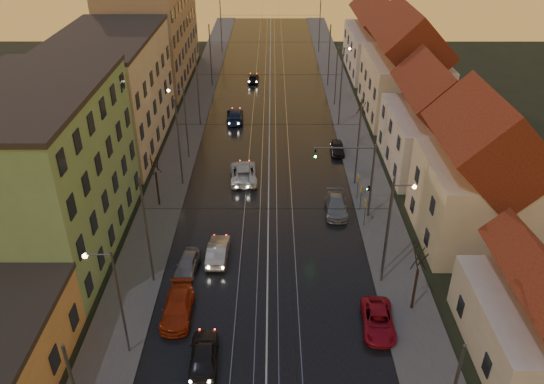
{
  "coord_description": "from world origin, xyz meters",
  "views": [
    {
      "loc": [
        0.37,
        -22.23,
        26.01
      ],
      "look_at": [
        0.34,
        17.68,
        2.8
      ],
      "focal_mm": 35.0,
      "sensor_mm": 36.0,
      "label": 1
    }
  ],
  "objects_px": {
    "street_lamp_1": "(392,220)",
    "parked_right_1": "(336,205)",
    "traffic_light_mast": "(361,172)",
    "driving_car_1": "(218,251)",
    "street_lamp_0": "(114,294)",
    "parked_right_0": "(378,320)",
    "driving_car_0": "(204,354)",
    "driving_car_2": "(243,173)",
    "street_lamp_2": "(183,116)",
    "parked_left_2": "(178,307)",
    "driving_car_4": "(253,78)",
    "street_lamp_3": "(339,70)",
    "driving_car_3": "(235,115)",
    "parked_left_3": "(187,263)",
    "parked_right_2": "(337,148)"
  },
  "relations": [
    {
      "from": "parked_right_0",
      "to": "street_lamp_2",
      "type": "bearing_deg",
      "value": 126.67
    },
    {
      "from": "parked_left_2",
      "to": "street_lamp_2",
      "type": "bearing_deg",
      "value": 96.32
    },
    {
      "from": "driving_car_3",
      "to": "parked_right_2",
      "type": "bearing_deg",
      "value": 139.18
    },
    {
      "from": "street_lamp_3",
      "to": "driving_car_0",
      "type": "height_order",
      "value": "street_lamp_3"
    },
    {
      "from": "street_lamp_0",
      "to": "parked_right_0",
      "type": "distance_m",
      "value": 17.28
    },
    {
      "from": "street_lamp_0",
      "to": "traffic_light_mast",
      "type": "distance_m",
      "value": 23.42
    },
    {
      "from": "street_lamp_1",
      "to": "driving_car_3",
      "type": "xyz_separation_m",
      "value": [
        -13.48,
        30.49,
        -4.14
      ]
    },
    {
      "from": "traffic_light_mast",
      "to": "driving_car_4",
      "type": "relative_size",
      "value": 1.88
    },
    {
      "from": "traffic_light_mast",
      "to": "parked_left_2",
      "type": "height_order",
      "value": "traffic_light_mast"
    },
    {
      "from": "parked_left_3",
      "to": "parked_right_1",
      "type": "distance_m",
      "value": 15.05
    },
    {
      "from": "street_lamp_1",
      "to": "parked_right_1",
      "type": "xyz_separation_m",
      "value": [
        -2.9,
        8.89,
        -4.2
      ]
    },
    {
      "from": "driving_car_2",
      "to": "driving_car_4",
      "type": "bearing_deg",
      "value": -94.64
    },
    {
      "from": "driving_car_4",
      "to": "parked_right_0",
      "type": "xyz_separation_m",
      "value": [
        10.03,
        -51.58,
        -0.03
      ]
    },
    {
      "from": "street_lamp_0",
      "to": "driving_car_4",
      "type": "relative_size",
      "value": 2.09
    },
    {
      "from": "street_lamp_1",
      "to": "street_lamp_2",
      "type": "distance_m",
      "value": 27.05
    },
    {
      "from": "driving_car_4",
      "to": "street_lamp_1",
      "type": "bearing_deg",
      "value": 105.59
    },
    {
      "from": "street_lamp_0",
      "to": "parked_right_0",
      "type": "xyz_separation_m",
      "value": [
        16.59,
        2.22,
        -4.26
      ]
    },
    {
      "from": "street_lamp_0",
      "to": "parked_right_1",
      "type": "relative_size",
      "value": 1.7
    },
    {
      "from": "driving_car_0",
      "to": "driving_car_2",
      "type": "bearing_deg",
      "value": -95.94
    },
    {
      "from": "street_lamp_1",
      "to": "parked_right_0",
      "type": "relative_size",
      "value": 1.78
    },
    {
      "from": "traffic_light_mast",
      "to": "driving_car_4",
      "type": "distance_m",
      "value": 39.44
    },
    {
      "from": "street_lamp_3",
      "to": "driving_car_3",
      "type": "relative_size",
      "value": 1.56
    },
    {
      "from": "street_lamp_3",
      "to": "parked_left_2",
      "type": "distance_m",
      "value": 43.58
    },
    {
      "from": "driving_car_0",
      "to": "driving_car_3",
      "type": "distance_m",
      "value": 39.32
    },
    {
      "from": "parked_left_3",
      "to": "parked_right_0",
      "type": "height_order",
      "value": "parked_left_3"
    },
    {
      "from": "driving_car_2",
      "to": "parked_right_1",
      "type": "distance_m",
      "value": 10.73
    },
    {
      "from": "street_lamp_1",
      "to": "parked_right_1",
      "type": "height_order",
      "value": "street_lamp_1"
    },
    {
      "from": "parked_right_0",
      "to": "parked_right_1",
      "type": "bearing_deg",
      "value": 98.93
    },
    {
      "from": "traffic_light_mast",
      "to": "driving_car_3",
      "type": "bearing_deg",
      "value": 118.81
    },
    {
      "from": "street_lamp_3",
      "to": "driving_car_4",
      "type": "bearing_deg",
      "value": 139.92
    },
    {
      "from": "street_lamp_3",
      "to": "driving_car_1",
      "type": "xyz_separation_m",
      "value": [
        -13.08,
        -34.08,
        -4.16
      ]
    },
    {
      "from": "driving_car_3",
      "to": "parked_right_1",
      "type": "xyz_separation_m",
      "value": [
        10.58,
        -21.6,
        -0.06
      ]
    },
    {
      "from": "traffic_light_mast",
      "to": "parked_left_2",
      "type": "distance_m",
      "value": 19.36
    },
    {
      "from": "driving_car_4",
      "to": "driving_car_1",
      "type": "bearing_deg",
      "value": 89.45
    },
    {
      "from": "parked_right_0",
      "to": "parked_left_2",
      "type": "bearing_deg",
      "value": 178.93
    },
    {
      "from": "street_lamp_1",
      "to": "driving_car_1",
      "type": "bearing_deg",
      "value": 171.63
    },
    {
      "from": "street_lamp_2",
      "to": "driving_car_2",
      "type": "xyz_separation_m",
      "value": [
        6.54,
        -4.92,
        -4.11
      ]
    },
    {
      "from": "street_lamp_0",
      "to": "driving_car_4",
      "type": "height_order",
      "value": "street_lamp_0"
    },
    {
      "from": "traffic_light_mast",
      "to": "parked_left_2",
      "type": "xyz_separation_m",
      "value": [
        -14.19,
        -12.58,
        -3.9
      ]
    },
    {
      "from": "driving_car_0",
      "to": "driving_car_2",
      "type": "distance_m",
      "value": 23.95
    },
    {
      "from": "traffic_light_mast",
      "to": "driving_car_1",
      "type": "height_order",
      "value": "traffic_light_mast"
    },
    {
      "from": "street_lamp_2",
      "to": "parked_right_1",
      "type": "distance_m",
      "value": 19.37
    },
    {
      "from": "parked_left_2",
      "to": "parked_right_0",
      "type": "bearing_deg",
      "value": -5.39
    },
    {
      "from": "driving_car_2",
      "to": "parked_right_0",
      "type": "distance_m",
      "value": 23.15
    },
    {
      "from": "driving_car_0",
      "to": "parked_left_2",
      "type": "height_order",
      "value": "driving_car_0"
    },
    {
      "from": "driving_car_0",
      "to": "street_lamp_3",
      "type": "bearing_deg",
      "value": -108.91
    },
    {
      "from": "street_lamp_1",
      "to": "driving_car_4",
      "type": "bearing_deg",
      "value": 104.27
    },
    {
      "from": "street_lamp_0",
      "to": "driving_car_0",
      "type": "bearing_deg",
      "value": -9.05
    },
    {
      "from": "street_lamp_0",
      "to": "parked_right_1",
      "type": "xyz_separation_m",
      "value": [
        15.3,
        16.89,
        -4.2
      ]
    },
    {
      "from": "parked_left_3",
      "to": "parked_right_0",
      "type": "relative_size",
      "value": 0.84
    }
  ]
}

